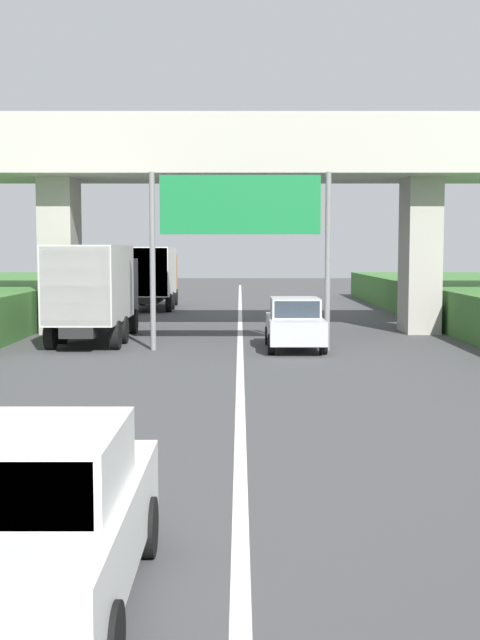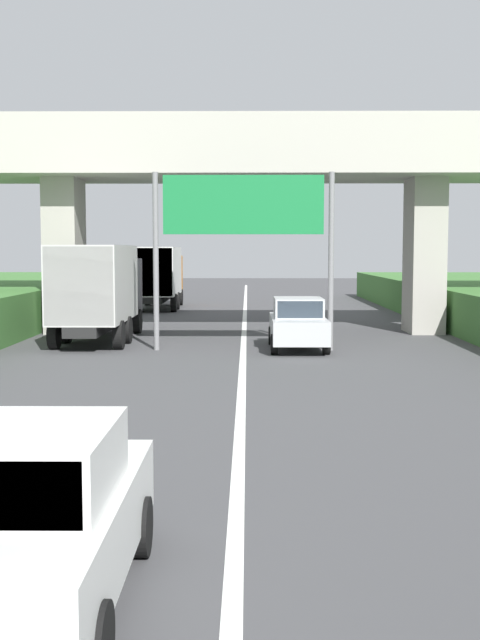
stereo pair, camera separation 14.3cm
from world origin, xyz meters
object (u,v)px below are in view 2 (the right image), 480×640
at_px(truck_black, 99,288).
at_px(car_silver, 298,324).
at_px(overhead_highway_sign, 243,218).
at_px(car_white, 28,519).
at_px(truck_orange, 158,274).

bearing_deg(truck_black, car_silver, -18.10).
relative_size(overhead_highway_sign, car_white, 1.43).
bearing_deg(truck_black, truck_orange, 88.82).
xyz_separation_m(truck_black, car_silver, (6.98, -2.28, -1.08)).
relative_size(truck_orange, car_silver, 1.78).
height_order(truck_orange, car_silver, truck_orange).
relative_size(truck_black, truck_orange, 1.00).
xyz_separation_m(truck_black, car_white, (3.35, -21.43, -1.08)).
relative_size(overhead_highway_sign, car_silver, 1.43).
distance_m(truck_black, car_silver, 7.43).
xyz_separation_m(overhead_highway_sign, car_white, (-1.84, -18.99, -3.46)).
distance_m(truck_black, car_white, 21.72).
bearing_deg(car_silver, truck_orange, 109.90).
relative_size(truck_orange, car_white, 1.78).
bearing_deg(truck_orange, truck_black, -91.18).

